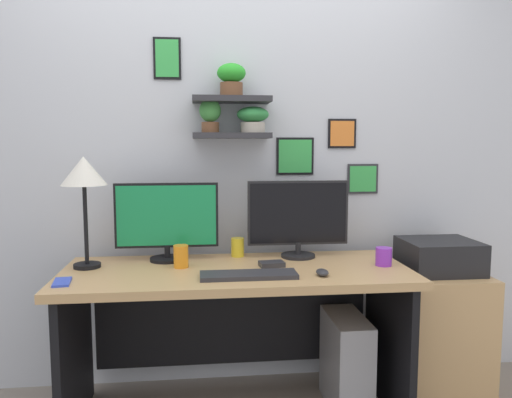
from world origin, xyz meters
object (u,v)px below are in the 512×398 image
coffee_mug (384,257)px  drawer_cabinet (436,332)px  computer_mouse (322,272)px  printer (439,256)px  keyboard (249,275)px  desk_lamp (84,177)px  water_cup (181,256)px  desk (236,307)px  scissors_tray (272,264)px  computer_tower_right (346,362)px  monitor_left (167,220)px  cell_phone (62,282)px  pen_cup (238,247)px  monitor_right (298,217)px

coffee_mug → drawer_cabinet: (0.36, 0.15, -0.46)m
computer_mouse → printer: printer is taller
keyboard → printer: 1.09m
keyboard → desk_lamp: bearing=160.9°
desk_lamp → water_cup: desk_lamp is taller
desk_lamp → water_cup: (0.46, -0.05, -0.39)m
desk → keyboard: bearing=-79.2°
scissors_tray → computer_tower_right: bearing=-0.5°
monitor_left → computer_tower_right: size_ratio=1.10×
computer_mouse → water_cup: (-0.65, 0.23, 0.04)m
keyboard → desk_lamp: (-0.77, 0.27, 0.44)m
cell_phone → scissors_tray: scissors_tray is taller
computer_mouse → pen_cup: 0.57m
water_cup → drawer_cabinet: (1.36, 0.07, -0.47)m
cell_phone → monitor_right: bearing=11.3°
monitor_left → keyboard: monitor_left is taller
keyboard → computer_tower_right: keyboard is taller
scissors_tray → drawer_cabinet: scissors_tray is taller
keyboard → drawer_cabinet: (1.05, 0.29, -0.42)m
keyboard → printer: printer is taller
computer_mouse → scissors_tray: (-0.21, 0.20, -0.00)m
water_cup → printer: water_cup is taller
drawer_cabinet → printer: bearing=0.0°
drawer_cabinet → computer_tower_right: size_ratio=1.40×
cell_phone → pen_cup: 0.91m
printer → computer_tower_right: 0.75m
cell_phone → coffee_mug: bearing=-2.2°
cell_phone → keyboard: bearing=-7.4°
water_cup → desk_lamp: bearing=173.7°
water_cup → keyboard: bearing=-34.8°
monitor_left → coffee_mug: bearing=-12.5°
scissors_tray → water_cup: water_cup is taller
coffee_mug → printer: (0.36, 0.15, -0.04)m
desk → computer_tower_right: 0.64m
coffee_mug → printer: size_ratio=0.24×
desk_lamp → computer_mouse: bearing=-14.1°
scissors_tray → monitor_right: bearing=49.0°
cell_phone → coffee_mug: (1.50, 0.15, 0.04)m
monitor_right → coffee_mug: bearing=-31.8°
monitor_left → drawer_cabinet: (1.44, -0.09, -0.63)m
desk_lamp → computer_tower_right: (1.29, -0.08, -0.96)m
monitor_left → coffee_mug: size_ratio=5.87×
keyboard → water_cup: bearing=145.2°
monitor_right → pen_cup: bearing=171.5°
pen_cup → desk_lamp: bearing=-167.8°
cell_phone → coffee_mug: size_ratio=1.56×
monitor_right → scissors_tray: 0.33m
monitor_left → printer: 1.46m
desk_lamp → water_cup: size_ratio=4.93×
pen_cup → scissors_tray: 0.29m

